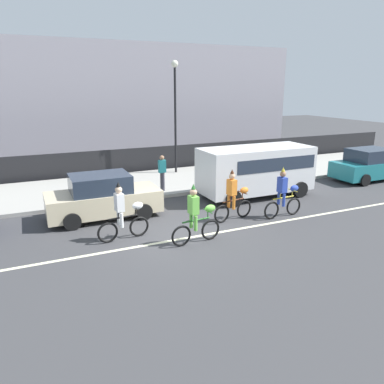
{
  "coord_description": "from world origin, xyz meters",
  "views": [
    {
      "loc": [
        -4.32,
        -10.79,
        4.74
      ],
      "look_at": [
        1.1,
        1.2,
        1.0
      ],
      "focal_mm": 35.0,
      "sensor_mm": 36.0,
      "label": 1
    }
  ],
  "objects_px": {
    "parade_cyclist_zebra": "(123,214)",
    "pedestrian_onlooker": "(162,172)",
    "parked_car_teal": "(370,165)",
    "parked_van_white": "(257,168)",
    "parade_cyclist_lime": "(197,217)",
    "parade_cyclist_orange": "(234,198)",
    "street_lamp_post": "(175,101)",
    "parked_car_beige": "(103,197)",
    "parade_cyclist_cobalt": "(284,195)"
  },
  "relations": [
    {
      "from": "parade_cyclist_lime",
      "to": "street_lamp_post",
      "type": "xyz_separation_m",
      "value": [
        2.91,
        8.94,
        3.15
      ]
    },
    {
      "from": "pedestrian_onlooker",
      "to": "parked_van_white",
      "type": "bearing_deg",
      "value": -28.1
    },
    {
      "from": "street_lamp_post",
      "to": "pedestrian_onlooker",
      "type": "distance_m",
      "value": 4.87
    },
    {
      "from": "parade_cyclist_zebra",
      "to": "parade_cyclist_orange",
      "type": "xyz_separation_m",
      "value": [
        4.09,
        0.13,
        0.0
      ]
    },
    {
      "from": "parade_cyclist_cobalt",
      "to": "parked_car_teal",
      "type": "bearing_deg",
      "value": 20.37
    },
    {
      "from": "parade_cyclist_cobalt",
      "to": "parade_cyclist_lime",
      "type": "bearing_deg",
      "value": -167.84
    },
    {
      "from": "parade_cyclist_zebra",
      "to": "parked_car_beige",
      "type": "relative_size",
      "value": 0.47
    },
    {
      "from": "parade_cyclist_cobalt",
      "to": "parked_van_white",
      "type": "bearing_deg",
      "value": 76.41
    },
    {
      "from": "parade_cyclist_orange",
      "to": "parked_van_white",
      "type": "height_order",
      "value": "parked_van_white"
    },
    {
      "from": "parked_car_beige",
      "to": "pedestrian_onlooker",
      "type": "height_order",
      "value": "pedestrian_onlooker"
    },
    {
      "from": "parade_cyclist_zebra",
      "to": "pedestrian_onlooker",
      "type": "distance_m",
      "value": 5.31
    },
    {
      "from": "parade_cyclist_lime",
      "to": "parked_car_beige",
      "type": "height_order",
      "value": "parade_cyclist_lime"
    },
    {
      "from": "parked_car_teal",
      "to": "street_lamp_post",
      "type": "bearing_deg",
      "value": 149.24
    },
    {
      "from": "parade_cyclist_lime",
      "to": "street_lamp_post",
      "type": "relative_size",
      "value": 0.33
    },
    {
      "from": "parade_cyclist_lime",
      "to": "parked_van_white",
      "type": "xyz_separation_m",
      "value": [
        4.64,
        3.65,
        0.44
      ]
    },
    {
      "from": "parked_car_beige",
      "to": "pedestrian_onlooker",
      "type": "bearing_deg",
      "value": 33.83
    },
    {
      "from": "street_lamp_post",
      "to": "parked_car_beige",
      "type": "bearing_deg",
      "value": -133.34
    },
    {
      "from": "parade_cyclist_orange",
      "to": "parked_van_white",
      "type": "distance_m",
      "value": 3.47
    },
    {
      "from": "parade_cyclist_cobalt",
      "to": "parade_cyclist_orange",
      "type": "bearing_deg",
      "value": 165.69
    },
    {
      "from": "parked_van_white",
      "to": "parked_car_teal",
      "type": "height_order",
      "value": "parked_van_white"
    },
    {
      "from": "parade_cyclist_zebra",
      "to": "parade_cyclist_orange",
      "type": "relative_size",
      "value": 1.0
    },
    {
      "from": "parked_car_teal",
      "to": "pedestrian_onlooker",
      "type": "bearing_deg",
      "value": 169.88
    },
    {
      "from": "parked_car_teal",
      "to": "pedestrian_onlooker",
      "type": "distance_m",
      "value": 10.93
    },
    {
      "from": "parade_cyclist_orange",
      "to": "parked_car_beige",
      "type": "xyz_separation_m",
      "value": [
        -4.26,
        2.25,
        -0.06
      ]
    },
    {
      "from": "parade_cyclist_zebra",
      "to": "parade_cyclist_lime",
      "type": "relative_size",
      "value": 1.0
    },
    {
      "from": "parade_cyclist_zebra",
      "to": "parked_car_teal",
      "type": "relative_size",
      "value": 0.47
    },
    {
      "from": "parade_cyclist_zebra",
      "to": "parade_cyclist_lime",
      "type": "xyz_separation_m",
      "value": [
        1.99,
        -1.2,
        0.0
      ]
    },
    {
      "from": "parade_cyclist_cobalt",
      "to": "parked_car_teal",
      "type": "distance_m",
      "value": 8.23
    },
    {
      "from": "parked_car_teal",
      "to": "parked_van_white",
      "type": "bearing_deg",
      "value": -179.47
    },
    {
      "from": "parked_car_teal",
      "to": "pedestrian_onlooker",
      "type": "height_order",
      "value": "pedestrian_onlooker"
    },
    {
      "from": "parked_car_beige",
      "to": "parked_car_teal",
      "type": "height_order",
      "value": "same"
    },
    {
      "from": "parked_car_beige",
      "to": "street_lamp_post",
      "type": "relative_size",
      "value": 0.7
    },
    {
      "from": "parade_cyclist_zebra",
      "to": "pedestrian_onlooker",
      "type": "height_order",
      "value": "parade_cyclist_zebra"
    },
    {
      "from": "parked_van_white",
      "to": "parked_car_teal",
      "type": "bearing_deg",
      "value": 0.53
    },
    {
      "from": "parked_van_white",
      "to": "parked_car_beige",
      "type": "height_order",
      "value": "parked_van_white"
    },
    {
      "from": "parked_van_white",
      "to": "parked_car_beige",
      "type": "bearing_deg",
      "value": -179.35
    },
    {
      "from": "parade_cyclist_zebra",
      "to": "parade_cyclist_cobalt",
      "type": "xyz_separation_m",
      "value": [
        5.95,
        -0.34,
        0.0
      ]
    },
    {
      "from": "parade_cyclist_zebra",
      "to": "parked_car_teal",
      "type": "distance_m",
      "value": 13.9
    },
    {
      "from": "parked_van_white",
      "to": "street_lamp_post",
      "type": "distance_m",
      "value": 6.19
    },
    {
      "from": "parked_van_white",
      "to": "parade_cyclist_orange",
      "type": "bearing_deg",
      "value": -137.5
    },
    {
      "from": "parade_cyclist_orange",
      "to": "parked_car_teal",
      "type": "bearing_deg",
      "value": 14.02
    },
    {
      "from": "parked_car_teal",
      "to": "parade_cyclist_cobalt",
      "type": "bearing_deg",
      "value": -159.63
    },
    {
      "from": "parade_cyclist_lime",
      "to": "parade_cyclist_orange",
      "type": "height_order",
      "value": "same"
    },
    {
      "from": "pedestrian_onlooker",
      "to": "parade_cyclist_zebra",
      "type": "bearing_deg",
      "value": -123.26
    },
    {
      "from": "parade_cyclist_cobalt",
      "to": "parked_car_beige",
      "type": "xyz_separation_m",
      "value": [
        -6.12,
        2.72,
        -0.06
      ]
    },
    {
      "from": "parade_cyclist_lime",
      "to": "parked_van_white",
      "type": "bearing_deg",
      "value": 38.21
    },
    {
      "from": "parade_cyclist_lime",
      "to": "parked_car_teal",
      "type": "relative_size",
      "value": 0.47
    },
    {
      "from": "parade_cyclist_lime",
      "to": "street_lamp_post",
      "type": "distance_m",
      "value": 9.91
    },
    {
      "from": "parade_cyclist_zebra",
      "to": "parked_van_white",
      "type": "height_order",
      "value": "parked_van_white"
    },
    {
      "from": "parade_cyclist_cobalt",
      "to": "pedestrian_onlooker",
      "type": "relative_size",
      "value": 1.19
    }
  ]
}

